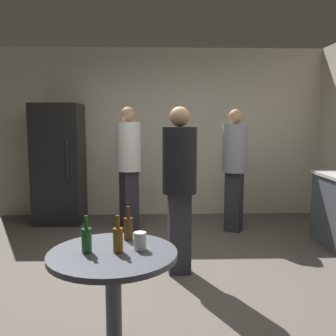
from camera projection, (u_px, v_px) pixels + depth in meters
name	position (u px, v px, depth m)	size (l,w,h in m)	color
ground_plane	(164.00, 285.00, 3.63)	(5.20, 5.20, 0.10)	#5B544C
wall_back	(161.00, 133.00, 6.06)	(5.32, 0.06, 2.70)	silver
refrigerator	(59.00, 164.00, 5.64)	(0.70, 0.68, 1.80)	black
foreground_table	(113.00, 268.00, 2.30)	(0.80, 0.80, 0.73)	#4C515B
beer_bottle_amber	(118.00, 239.00, 2.27)	(0.06, 0.06, 0.23)	#8C5919
beer_bottle_brown	(128.00, 228.00, 2.51)	(0.06, 0.06, 0.23)	#593314
beer_bottle_green	(87.00, 239.00, 2.27)	(0.06, 0.06, 0.23)	#26662D
plastic_cup_white	(140.00, 241.00, 2.32)	(0.08, 0.08, 0.11)	white
person_in_white_shirt	(129.00, 159.00, 5.14)	(0.47, 0.47, 1.73)	#2D2D38
person_in_black_shirt	(179.00, 178.00, 3.68)	(0.37, 0.37, 1.68)	#2D2D38
person_in_gray_shirt	(235.00, 161.00, 5.13)	(0.47, 0.47, 1.70)	#2D2D38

